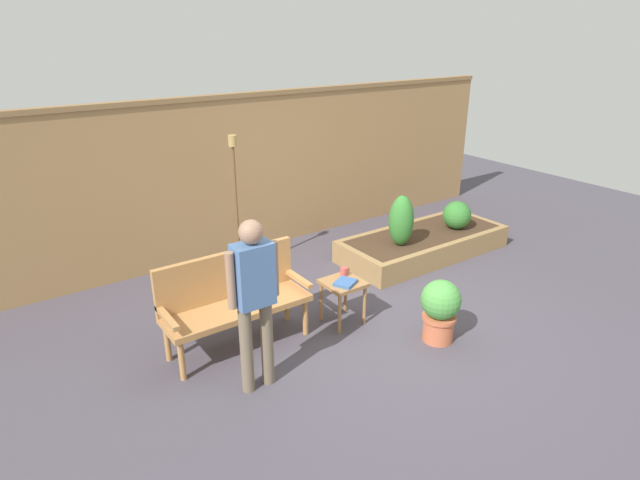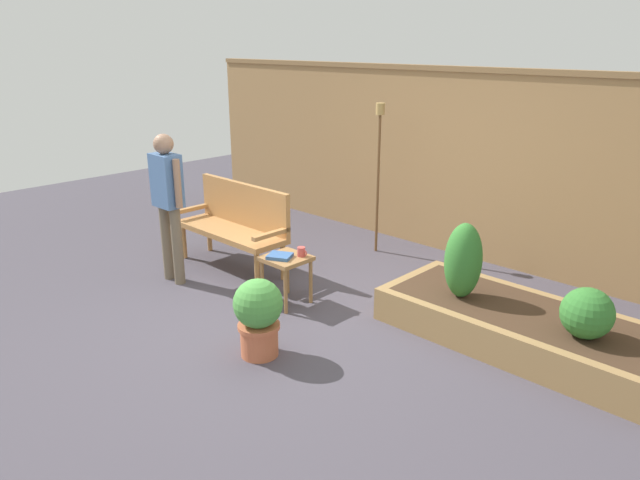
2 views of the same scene
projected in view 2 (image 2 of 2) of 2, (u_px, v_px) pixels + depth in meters
The scene contains 12 objects.
ground_plane at pixel (297, 320), 5.40m from camera, with size 14.00×14.00×0.00m, color #47424C.
fence_back at pixel (457, 162), 6.81m from camera, with size 8.40×0.14×2.16m.
garden_bench at pixel (237, 220), 6.52m from camera, with size 1.44×0.48×0.94m.
side_table at pixel (286, 265), 5.62m from camera, with size 0.40×0.40×0.48m.
cup_on_table at pixel (302, 252), 5.59m from camera, with size 0.11×0.08×0.09m.
book_on_table at pixel (280, 256), 5.56m from camera, with size 0.22×0.19×0.03m, color #38609E.
potted_boxwood at pixel (258, 314), 4.69m from camera, with size 0.40×0.40×0.66m.
raised_planter_bed at pixel (523, 328), 4.93m from camera, with size 2.40×1.00×0.30m.
shrub_near_bench at pixel (463, 261), 5.06m from camera, with size 0.32×0.32×0.67m.
shrub_far_corner at pixel (587, 313), 4.40m from camera, with size 0.39×0.39×0.39m.
tiki_torch at pixel (379, 153), 6.78m from camera, with size 0.10×0.10×1.76m.
person_by_bench at pixel (168, 196), 5.98m from camera, with size 0.47×0.20×1.56m.
Camera 2 is at (3.54, -3.35, 2.43)m, focal length 33.05 mm.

